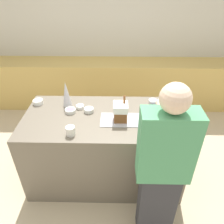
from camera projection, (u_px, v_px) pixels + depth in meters
ground_plane at (105, 173)px, 3.05m from camera, size 12.00×12.00×0.00m
wall_back at (109, 36)px, 4.17m from camera, size 8.00×0.05×2.60m
back_cabinet_block at (109, 84)px, 4.37m from camera, size 6.00×0.60×0.91m
kitchen_island at (105, 147)px, 2.78m from camera, size 1.86×0.94×0.96m
baking_tray at (120, 120)px, 2.45m from camera, size 0.44×0.27×0.01m
gingerbread_house at (121, 111)px, 2.39m from camera, size 0.16×0.17×0.29m
decorative_tree at (66, 94)px, 2.63m from camera, size 0.11×0.11×0.32m
candy_bowl_front_corner at (38, 102)px, 2.73m from camera, size 0.12×0.12×0.05m
candy_bowl_beside_tree at (80, 107)px, 2.65m from camera, size 0.10×0.10×0.04m
candy_bowl_center_rear at (153, 101)px, 2.76m from camera, size 0.11×0.11×0.04m
candy_bowl_near_tray_left at (89, 110)px, 2.58m from camera, size 0.11×0.11×0.05m
candy_bowl_near_tray_right at (70, 110)px, 2.58m from camera, size 0.13×0.13×0.04m
candy_bowl_behind_tray at (171, 104)px, 2.70m from camera, size 0.11×0.11×0.05m
cookbook at (154, 109)px, 2.63m from camera, size 0.17×0.15×0.02m
mug at (71, 131)px, 2.21m from camera, size 0.09×0.09×0.10m
person at (162, 170)px, 1.92m from camera, size 0.46×0.57×1.75m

